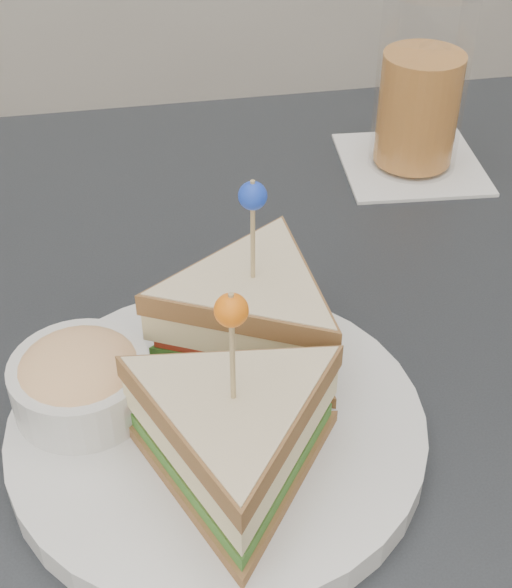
% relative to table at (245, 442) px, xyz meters
% --- Properties ---
extents(table, '(0.80, 0.80, 0.75)m').
position_rel_table_xyz_m(table, '(0.00, 0.00, 0.00)').
color(table, black).
rests_on(table, ground).
extents(plate_meal, '(0.32, 0.32, 0.14)m').
position_rel_table_xyz_m(plate_meal, '(-0.02, -0.06, 0.12)').
color(plate_meal, silver).
rests_on(plate_meal, table).
extents(drink_set, '(0.13, 0.13, 0.16)m').
position_rel_table_xyz_m(drink_set, '(0.19, 0.23, 0.15)').
color(drink_set, silver).
rests_on(drink_set, table).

